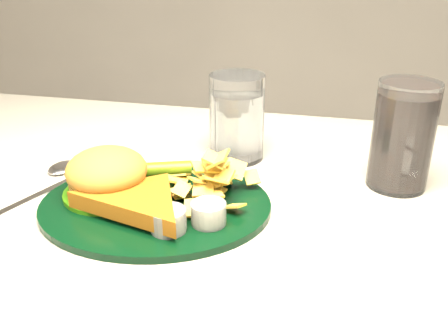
# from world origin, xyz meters

# --- Properties ---
(dinner_plate) EXTENTS (0.33, 0.29, 0.07)m
(dinner_plate) POSITION_xyz_m (-0.08, -0.02, 0.78)
(dinner_plate) COLOR black
(dinner_plate) RESTS_ON table
(water_glass) EXTENTS (0.10, 0.10, 0.13)m
(water_glass) POSITION_xyz_m (-0.01, 0.17, 0.82)
(water_glass) COLOR white
(water_glass) RESTS_ON table
(cola_glass) EXTENTS (0.10, 0.10, 0.15)m
(cola_glass) POSITION_xyz_m (0.23, 0.12, 0.82)
(cola_glass) COLOR black
(cola_glass) RESTS_ON table
(spoon) EXTENTS (0.10, 0.17, 0.01)m
(spoon) POSITION_xyz_m (-0.24, -0.02, 0.76)
(spoon) COLOR white
(spoon) RESTS_ON table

